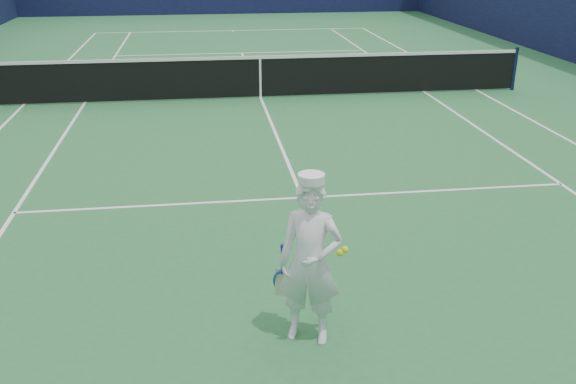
% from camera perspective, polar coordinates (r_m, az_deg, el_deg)
% --- Properties ---
extents(ground, '(80.00, 80.00, 0.00)m').
position_cam_1_polar(ground, '(15.60, -2.45, 8.36)').
color(ground, '#266636').
rests_on(ground, ground).
extents(court_markings, '(11.03, 23.83, 0.01)m').
position_cam_1_polar(court_markings, '(15.60, -2.45, 8.37)').
color(court_markings, white).
rests_on(court_markings, ground).
extents(windscreen_fence, '(20.12, 36.12, 4.00)m').
position_cam_1_polar(windscreen_fence, '(15.26, -2.57, 15.68)').
color(windscreen_fence, '#0E1135').
rests_on(windscreen_fence, ground).
extents(tennis_net, '(12.88, 0.09, 1.07)m').
position_cam_1_polar(tennis_net, '(15.48, -2.48, 10.35)').
color(tennis_net, '#141E4C').
rests_on(tennis_net, ground).
extents(tennis_player, '(0.71, 0.67, 1.69)m').
position_cam_1_polar(tennis_player, '(5.97, 1.97, -6.22)').
color(tennis_player, white).
rests_on(tennis_player, ground).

